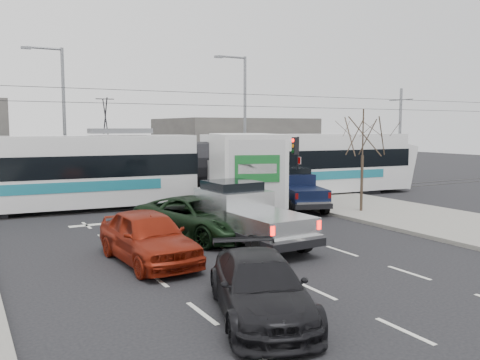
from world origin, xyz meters
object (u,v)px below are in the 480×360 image
red_car (148,236)px  bare_tree (363,137)px  tram (198,167)px  navy_pickup (296,189)px  dark_car (260,287)px  street_lamp_far (61,113)px  silver_pickup (243,213)px  traffic_signal (296,155)px  street_lamp_near (243,115)px  box_truck (242,175)px  green_car (198,218)px

red_car → bare_tree: bearing=13.6°
tram → navy_pickup: size_ratio=5.25×
navy_pickup → dark_car: size_ratio=1.13×
street_lamp_far → silver_pickup: bearing=-77.6°
street_lamp_far → silver_pickup: 17.03m
traffic_signal → silver_pickup: size_ratio=0.58×
tram → red_car: (-6.66, -10.91, -1.19)m
street_lamp_far → dark_car: bearing=-89.4°
street_lamp_near → silver_pickup: size_ratio=1.44×
bare_tree → traffic_signal: bare_tree is taller
traffic_signal → street_lamp_near: (0.84, 7.50, 2.37)m
silver_pickup → navy_pickup: size_ratio=1.16×
bare_tree → street_lamp_near: street_lamp_near is taller
street_lamp_far → tram: bearing=-45.1°
street_lamp_near → red_car: bearing=-128.3°
street_lamp_far → box_truck: bearing=-60.4°
bare_tree → green_car: 9.87m
red_car → dark_car: (0.69, -5.68, -0.15)m
box_truck → street_lamp_near: bearing=79.4°
bare_tree → street_lamp_near: (-0.29, 11.50, 1.32)m
traffic_signal → dark_car: 17.02m
tram → box_truck: tram is taller
dark_car → street_lamp_far: bearing=110.2°
street_lamp_far → red_car: 17.67m
box_truck → red_car: bearing=-119.8°
silver_pickup → dark_car: (-3.29, -6.65, -0.42)m
street_lamp_near → tram: size_ratio=0.32×
traffic_signal → dark_car: size_ratio=0.76×
street_lamp_far → navy_pickup: street_lamp_far is taller
traffic_signal → green_car: 9.87m
dark_car → street_lamp_near: bearing=81.2°
dark_car → navy_pickup: bearing=71.2°
tram → dark_car: tram is taller
tram → green_car: 9.28m
bare_tree → traffic_signal: (-1.13, 4.00, -1.05)m
street_lamp_near → navy_pickup: size_ratio=1.68×
street_lamp_near → street_lamp_far: size_ratio=1.00×
traffic_signal → red_car: 13.61m
street_lamp_near → green_car: 16.12m
silver_pickup → red_car: 4.11m
box_truck → dark_car: box_truck is taller
bare_tree → navy_pickup: bare_tree is taller
green_car → red_car: bearing=-156.8°
box_truck → red_car: size_ratio=1.70×
red_car → dark_car: 5.72m
navy_pickup → red_car: (-10.23, -6.37, -0.21)m
bare_tree → box_truck: bearing=156.8°
traffic_signal → tram: tram is taller
navy_pickup → dark_car: navy_pickup is taller
street_lamp_far → red_car: bearing=-91.5°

